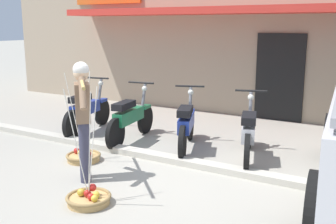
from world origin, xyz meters
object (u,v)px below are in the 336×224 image
(motorcycle_second_in_row, at_px, (130,118))
(motorcycle_third_in_row, at_px, (187,125))
(fruit_basket_right_side, at_px, (89,198))
(motorcycle_nearest_shop, at_px, (87,111))
(motorcycle_end_of_row, at_px, (249,132))
(fruit_vendor, at_px, (83,113))
(fruit_basket_left_side, at_px, (83,156))

(motorcycle_second_in_row, bearing_deg, motorcycle_third_in_row, 4.77)
(fruit_basket_right_side, bearing_deg, motorcycle_third_in_row, 90.01)
(motorcycle_nearest_shop, relative_size, motorcycle_end_of_row, 1.02)
(fruit_vendor, height_order, motorcycle_third_in_row, fruit_vendor)
(fruit_vendor, xyz_separation_m, motorcycle_nearest_shop, (-1.75, 2.04, -0.52))
(fruit_basket_left_side, xyz_separation_m, motorcycle_second_in_row, (0.02, 1.31, 0.37))
(fruit_basket_right_side, xyz_separation_m, motorcycle_nearest_shop, (-2.33, 2.65, 0.37))
(fruit_basket_right_side, distance_m, motorcycle_nearest_shop, 3.55)
(motorcycle_second_in_row, bearing_deg, fruit_basket_left_side, -90.96)
(motorcycle_end_of_row, bearing_deg, fruit_basket_left_side, -147.75)
(fruit_basket_right_side, distance_m, motorcycle_third_in_row, 2.64)
(fruit_basket_left_side, distance_m, motorcycle_end_of_row, 2.74)
(fruit_vendor, bearing_deg, motorcycle_third_in_row, 73.80)
(fruit_basket_left_side, relative_size, motorcycle_second_in_row, 0.80)
(fruit_basket_right_side, distance_m, motorcycle_second_in_row, 2.79)
(fruit_vendor, relative_size, fruit_basket_right_side, 1.17)
(fruit_basket_right_side, relative_size, motorcycle_second_in_row, 0.80)
(motorcycle_nearest_shop, height_order, motorcycle_third_in_row, same)
(fruit_basket_left_side, bearing_deg, motorcycle_nearest_shop, 128.99)
(motorcycle_nearest_shop, xyz_separation_m, motorcycle_end_of_row, (3.46, 0.01, 0.00))
(fruit_vendor, height_order, motorcycle_nearest_shop, fruit_vendor)
(motorcycle_nearest_shop, bearing_deg, fruit_basket_left_side, -51.01)
(motorcycle_nearest_shop, relative_size, motorcycle_second_in_row, 0.99)
(fruit_basket_left_side, bearing_deg, motorcycle_end_of_row, 32.25)
(motorcycle_third_in_row, xyz_separation_m, motorcycle_end_of_row, (1.13, 0.04, 0.00))
(fruit_basket_left_side, distance_m, motorcycle_second_in_row, 1.36)
(motorcycle_end_of_row, bearing_deg, fruit_vendor, -129.76)
(fruit_vendor, distance_m, motorcycle_end_of_row, 2.73)
(fruit_vendor, xyz_separation_m, motorcycle_second_in_row, (-0.56, 1.92, -0.52))
(motorcycle_nearest_shop, bearing_deg, fruit_vendor, -49.44)
(fruit_vendor, distance_m, motorcycle_third_in_row, 2.16)
(motorcycle_third_in_row, bearing_deg, motorcycle_nearest_shop, 179.21)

